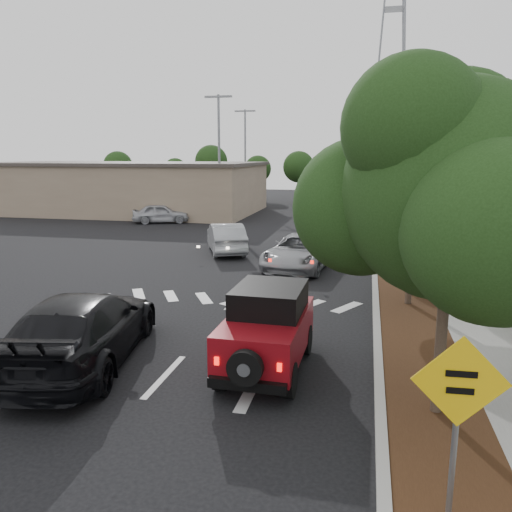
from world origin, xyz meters
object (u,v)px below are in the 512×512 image
(black_suv_oncoming, at_px, (83,328))
(speed_hump_sign, at_px, (458,405))
(red_jeep, at_px, (269,327))
(silver_suv_ahead, at_px, (300,252))

(black_suv_oncoming, xyz_separation_m, speed_hump_sign, (7.54, -3.78, 0.91))
(red_jeep, bearing_deg, silver_suv_ahead, 94.93)
(red_jeep, xyz_separation_m, black_suv_oncoming, (-4.27, -0.67, -0.13))
(silver_suv_ahead, relative_size, black_suv_oncoming, 0.89)
(red_jeep, height_order, speed_hump_sign, speed_hump_sign)
(black_suv_oncoming, bearing_deg, red_jeep, 178.31)
(silver_suv_ahead, height_order, speed_hump_sign, speed_hump_sign)
(silver_suv_ahead, distance_m, speed_hump_sign, 15.28)
(silver_suv_ahead, bearing_deg, red_jeep, -78.38)
(red_jeep, distance_m, silver_suv_ahead, 10.31)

